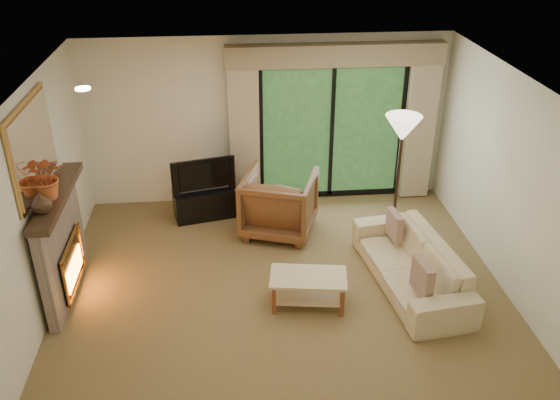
{
  "coord_description": "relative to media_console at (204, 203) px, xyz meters",
  "views": [
    {
      "loc": [
        -0.59,
        -6.0,
        4.46
      ],
      "look_at": [
        0.0,
        0.3,
        1.1
      ],
      "focal_mm": 38.0,
      "sensor_mm": 36.0,
      "label": 1
    }
  ],
  "objects": [
    {
      "name": "floor_lamp",
      "position": [
        2.71,
        -0.8,
        0.68
      ],
      "size": [
        0.49,
        0.49,
        1.81
      ],
      "primitive_type": null,
      "rotation": [
        0.0,
        0.0,
        -0.0
      ],
      "color": "#F9EACA",
      "rests_on": "floor"
    },
    {
      "name": "ceiling",
      "position": [
        1.0,
        -1.95,
        2.38
      ],
      "size": [
        5.5,
        5.5,
        0.0
      ],
      "primitive_type": "plane",
      "rotation": [
        3.14,
        0.0,
        0.0
      ],
      "color": "white",
      "rests_on": "ground"
    },
    {
      "name": "wall_right",
      "position": [
        3.75,
        -1.95,
        1.08
      ],
      "size": [
        0.0,
        5.0,
        5.0
      ],
      "primitive_type": "plane",
      "rotation": [
        1.57,
        0.0,
        -1.57
      ],
      "color": "#F0E9CD",
      "rests_on": "ground"
    },
    {
      "name": "wall_left",
      "position": [
        -1.75,
        -1.95,
        1.08
      ],
      "size": [
        0.0,
        5.0,
        5.0
      ],
      "primitive_type": "plane",
      "rotation": [
        1.57,
        0.0,
        1.57
      ],
      "color": "#F0E9CD",
      "rests_on": "ground"
    },
    {
      "name": "wall_front",
      "position": [
        1.0,
        -4.45,
        1.08
      ],
      "size": [
        5.0,
        0.0,
        5.0
      ],
      "primitive_type": "plane",
      "rotation": [
        -1.57,
        0.0,
        0.0
      ],
      "color": "#F0E9CD",
      "rests_on": "ground"
    },
    {
      "name": "cornice",
      "position": [
        2.0,
        0.41,
        2.1
      ],
      "size": [
        3.2,
        0.24,
        0.32
      ],
      "primitive_type": "cube",
      "color": "#937F5E",
      "rests_on": "wall_back"
    },
    {
      "name": "tv",
      "position": [
        0.0,
        -0.0,
        0.49
      ],
      "size": [
        0.94,
        0.33,
        0.54
      ],
      "primitive_type": "imported",
      "rotation": [
        0.0,
        0.0,
        0.23
      ],
      "color": "black",
      "rests_on": "media_console"
    },
    {
      "name": "coffee_table",
      "position": [
        1.28,
        -2.28,
        -0.02
      ],
      "size": [
        0.96,
        0.62,
        0.41
      ],
      "primitive_type": null,
      "rotation": [
        0.0,
        0.0,
        -0.15
      ],
      "color": "#DBBB84",
      "rests_on": "floor"
    },
    {
      "name": "vase",
      "position": [
        -1.61,
        -2.19,
        1.27
      ],
      "size": [
        0.25,
        0.25,
        0.24
      ],
      "primitive_type": "imported",
      "rotation": [
        0.0,
        0.0,
        0.09
      ],
      "color": "#39281B",
      "rests_on": "fireplace"
    },
    {
      "name": "mirror",
      "position": [
        -1.72,
        -1.75,
        1.73
      ],
      "size": [
        0.07,
        1.45,
        1.02
      ],
      "primitive_type": null,
      "color": "#BE8840",
      "rests_on": "wall_left"
    },
    {
      "name": "sofa",
      "position": [
        2.61,
        -2.0,
        0.08
      ],
      "size": [
        1.08,
        2.19,
        0.61
      ],
      "primitive_type": "imported",
      "rotation": [
        0.0,
        0.0,
        -1.44
      ],
      "color": "#CFB98B",
      "rests_on": "floor"
    },
    {
      "name": "fireplace",
      "position": [
        -1.63,
        -1.75,
        0.46
      ],
      "size": [
        0.24,
        1.7,
        1.37
      ],
      "primitive_type": null,
      "color": "gray",
      "rests_on": "floor"
    },
    {
      "name": "pillow_far",
      "position": [
        2.54,
        -1.39,
        0.29
      ],
      "size": [
        0.14,
        0.37,
        0.36
      ],
      "primitive_type": "cube",
      "rotation": [
        0.0,
        0.0,
        0.13
      ],
      "color": "brown",
      "rests_on": "sofa"
    },
    {
      "name": "armchair",
      "position": [
        1.09,
        -0.54,
        0.23
      ],
      "size": [
        1.24,
        1.26,
        0.91
      ],
      "primitive_type": "imported",
      "rotation": [
        0.0,
        0.0,
        2.82
      ],
      "color": "brown",
      "rests_on": "floor"
    },
    {
      "name": "curtain_right",
      "position": [
        3.35,
        0.39,
        0.98
      ],
      "size": [
        0.45,
        0.18,
        2.35
      ],
      "primitive_type": "cube",
      "color": "tan",
      "rests_on": "floor"
    },
    {
      "name": "sliding_door",
      "position": [
        2.0,
        0.5,
        0.88
      ],
      "size": [
        2.26,
        0.1,
        2.16
      ],
      "primitive_type": null,
      "color": "black",
      "rests_on": "floor"
    },
    {
      "name": "curtain_left",
      "position": [
        0.65,
        0.39,
        0.98
      ],
      "size": [
        0.45,
        0.18,
        2.35
      ],
      "primitive_type": "cube",
      "color": "tan",
      "rests_on": "floor"
    },
    {
      "name": "wall_back",
      "position": [
        1.0,
        0.55,
        1.08
      ],
      "size": [
        5.0,
        0.0,
        5.0
      ],
      "primitive_type": "plane",
      "rotation": [
        1.57,
        0.0,
        0.0
      ],
      "color": "#F0E9CD",
      "rests_on": "ground"
    },
    {
      "name": "media_console",
      "position": [
        0.0,
        0.0,
        0.0
      ],
      "size": [
        0.96,
        0.59,
        0.45
      ],
      "primitive_type": "cube",
      "rotation": [
        0.0,
        0.0,
        0.23
      ],
      "color": "black",
      "rests_on": "floor"
    },
    {
      "name": "floor",
      "position": [
        1.0,
        -1.95,
        -0.22
      ],
      "size": [
        5.5,
        5.5,
        0.0
      ],
      "primitive_type": "plane",
      "color": "olive",
      "rests_on": "ground"
    },
    {
      "name": "branches",
      "position": [
        -1.61,
        -1.88,
        1.41
      ],
      "size": [
        0.48,
        0.42,
        0.53
      ],
      "primitive_type": "imported",
      "rotation": [
        0.0,
        0.0,
        0.0
      ],
      "color": "#CE5F2C",
      "rests_on": "fireplace"
    },
    {
      "name": "pillow_near",
      "position": [
        2.54,
        -2.6,
        0.3
      ],
      "size": [
        0.16,
        0.41,
        0.4
      ],
      "primitive_type": "cube",
      "rotation": [
        0.0,
        0.0,
        0.13
      ],
      "color": "brown",
      "rests_on": "sofa"
    }
  ]
}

